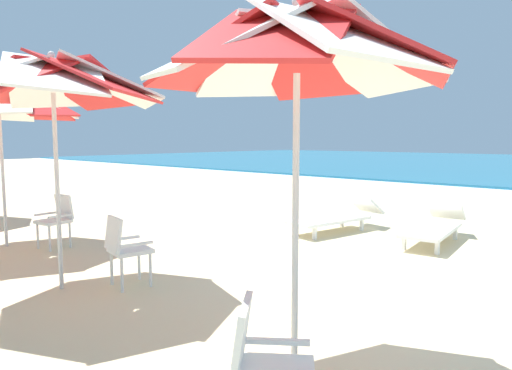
# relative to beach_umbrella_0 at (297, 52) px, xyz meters

# --- Properties ---
(ground_plane) EXTENTS (80.00, 80.00, 0.00)m
(ground_plane) POSITION_rel_beach_umbrella_0_xyz_m (-0.19, 2.84, -2.39)
(ground_plane) COLOR beige
(beach_umbrella_0) EXTENTS (2.22, 2.22, 2.78)m
(beach_umbrella_0) POSITION_rel_beach_umbrella_0_xyz_m (0.00, 0.00, 0.00)
(beach_umbrella_0) COLOR silver
(beach_umbrella_0) RESTS_ON ground
(plastic_chair_0) EXTENTS (0.63, 0.62, 0.87)m
(plastic_chair_0) POSITION_rel_beach_umbrella_0_xyz_m (0.37, -0.77, -1.90)
(plastic_chair_0) COLOR white
(plastic_chair_0) RESTS_ON ground
(beach_umbrella_1) EXTENTS (2.55, 2.55, 2.77)m
(beach_umbrella_1) POSITION_rel_beach_umbrella_0_xyz_m (-3.27, -0.28, 0.03)
(beach_umbrella_1) COLOR silver
(beach_umbrella_1) RESTS_ON ground
(plastic_chair_1) EXTENTS (0.52, 0.54, 0.87)m
(plastic_chair_1) POSITION_rel_beach_umbrella_0_xyz_m (-2.76, 0.27, -1.90)
(plastic_chair_1) COLOR white
(plastic_chair_1) RESTS_ON ground
(plastic_chair_3) EXTENTS (0.49, 0.51, 0.87)m
(plastic_chair_3) POSITION_rel_beach_umbrella_0_xyz_m (-5.37, 0.64, -1.90)
(plastic_chair_3) COLOR white
(plastic_chair_3) RESTS_ON ground
(sun_lounger_1) EXTENTS (0.88, 2.21, 0.62)m
(sun_lounger_1) POSITION_rel_beach_umbrella_0_xyz_m (-0.90, 5.16, -2.11)
(sun_lounger_1) COLOR white
(sun_lounger_1) RESTS_ON ground
(sun_lounger_2) EXTENTS (1.01, 2.22, 0.62)m
(sun_lounger_2) POSITION_rel_beach_umbrella_0_xyz_m (-2.66, 4.83, -2.11)
(sun_lounger_2) COLOR white
(sun_lounger_2) RESTS_ON ground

